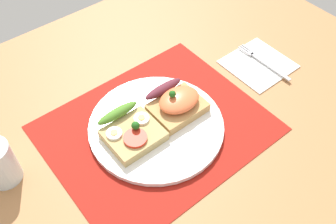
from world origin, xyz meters
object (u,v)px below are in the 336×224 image
object	(u,v)px
plate	(156,126)
napkin	(259,64)
sandwich_egg_tomato	(131,131)
fork	(262,61)
sandwich_salmon	(177,103)

from	to	relation	value
plate	napkin	bearing A→B (deg)	-0.69
napkin	sandwich_egg_tomato	bearing A→B (deg)	178.04
fork	sandwich_salmon	bearing A→B (deg)	178.28
napkin	sandwich_salmon	bearing A→B (deg)	178.12
napkin	plate	bearing A→B (deg)	179.31
sandwich_egg_tomato	sandwich_salmon	world-z (taller)	sandwich_salmon
sandwich_egg_tomato	sandwich_salmon	distance (cm)	11.03
plate	sandwich_egg_tomato	world-z (taller)	sandwich_egg_tomato
sandwich_egg_tomato	fork	bearing A→B (deg)	-1.85
sandwich_salmon	plate	bearing A→B (deg)	-175.48
sandwich_egg_tomato	plate	bearing A→B (deg)	-8.91
napkin	fork	size ratio (longest dim) A/B	0.92
napkin	fork	xyz separation A→B (cm)	(0.96, 0.04, 0.46)
plate	sandwich_salmon	distance (cm)	6.16
sandwich_salmon	fork	world-z (taller)	sandwich_salmon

